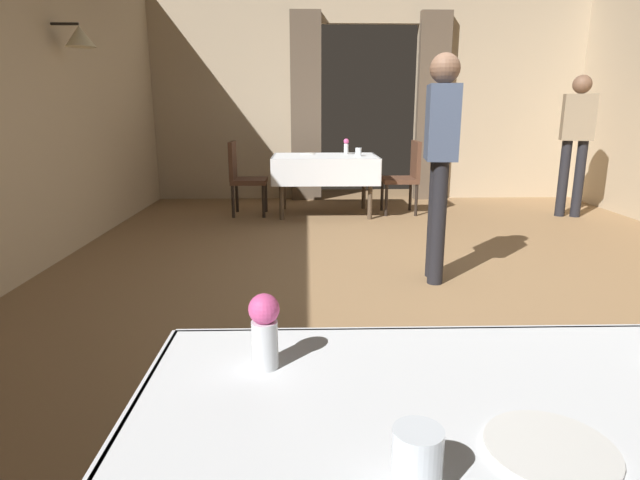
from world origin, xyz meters
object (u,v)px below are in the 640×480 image
Objects in this scene: glass_near_b at (417,462)px; plate_mid_b at (308,153)px; chair_mid_right at (406,174)px; plate_near_c at (551,449)px; glass_mid_c at (358,152)px; dining_table_mid at (325,164)px; dining_table_near at (488,465)px; person_diner_standing_aside at (441,150)px; flower_vase_mid at (346,146)px; chair_mid_left at (243,175)px; person_waiter_by_doorway at (576,134)px; flower_vase_near at (264,328)px.

glass_near_b is 0.60× the size of plate_mid_b.
chair_mid_right is 8.50× the size of glass_near_b.
plate_near_c is (0.25, 0.09, -0.05)m from glass_near_b.
chair_mid_right is 8.79× the size of glass_mid_c.
plate_near_c reaches higher than dining_table_mid.
plate_mid_b reaches higher than dining_table_near.
plate_mid_b is (-0.33, 6.03, 0.10)m from dining_table_near.
person_diner_standing_aside is at bearing -95.64° from chair_mid_right.
dining_table_near is at bearing -93.01° from glass_mid_c.
flower_vase_mid is (-0.76, 0.20, 0.34)m from chair_mid_right.
person_waiter_by_doorway is at bearing -2.87° from chair_mid_left.
person_diner_standing_aside is (1.11, 2.85, 0.18)m from flower_vase_near.
plate_near_c is 0.13× the size of person_diner_standing_aside.
dining_table_mid is 5.88m from plate_near_c.
chair_mid_left is at bearing -178.12° from dining_table_mid.
glass_mid_c is (0.48, 5.86, -0.00)m from glass_near_b.
glass_mid_c is at bearing 97.89° from person_diner_standing_aside.
flower_vase_near reaches higher than dining_table_near.
chair_mid_right is 1.30m from plate_mid_b.
chair_mid_right is 5.25× the size of flower_vase_near.
person_waiter_by_doorway reaches higher than plate_near_c.
glass_near_b is at bearing -160.40° from plate_near_c.
dining_table_mid is at bearing -50.54° from plate_mid_b.
person_diner_standing_aside reaches higher than dining_table_near.
chair_mid_right is at bearing 11.03° from glass_mid_c.
dining_table_mid is at bearing 89.34° from glass_near_b.
plate_mid_b is at bearing 176.40° from flower_vase_mid.
plate_mid_b is 1.73× the size of glass_mid_c.
glass_mid_c is at bearing -14.26° from dining_table_mid.
glass_near_b is 0.49× the size of plate_near_c.
dining_table_mid is 0.77× the size of person_diner_standing_aside.
flower_vase_near is 0.89× the size of flower_vase_mid.
dining_table_mid is 1.05m from chair_mid_right.
dining_table_near is at bearing -86.91° from plate_mid_b.
person_diner_standing_aside reaches higher than plate_mid_b.
chair_mid_left is at bearing 101.88° from plate_near_c.
flower_vase_near is at bearing 148.18° from plate_near_c.
plate_near_c is at bearing -86.34° from plate_mid_b.
flower_vase_mid is 0.12× the size of person_waiter_by_doorway.
flower_vase_near is at bearing -97.79° from glass_mid_c.
glass_near_b is at bearing -90.66° from dining_table_mid.
chair_mid_right is 1.00× the size of chair_mid_left.
plate_mid_b is 0.72m from glass_mid_c.
dining_table_mid is 0.46m from glass_mid_c.
person_waiter_by_doorway is 3.37m from person_diner_standing_aside.
plate_mid_b is at bearing 108.38° from person_diner_standing_aside.
glass_mid_c is at bearing 82.21° from flower_vase_near.
flower_vase_near is at bearing -91.20° from plate_mid_b.
glass_near_b is 5.88m from glass_mid_c.
flower_vase_near reaches higher than dining_table_mid.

